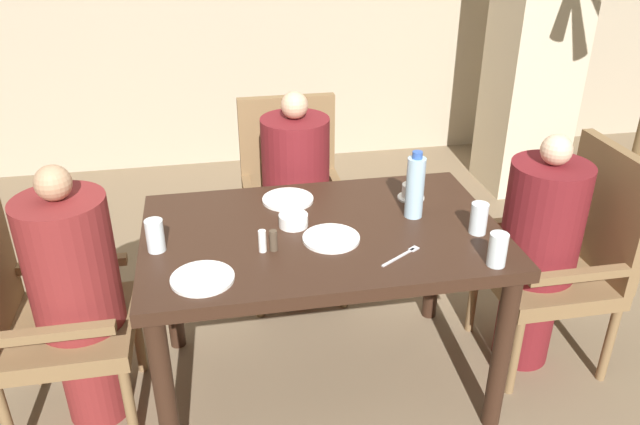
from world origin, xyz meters
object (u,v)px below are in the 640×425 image
chair_far_side (292,192)px  glass_tall_far (155,236)px  diner_in_left_chair (78,297)px  plate_dessert_center (202,278)px  diner_in_far_chair (296,198)px  chair_right_side (569,254)px  bowl_small (293,220)px  glass_tall_mid (479,218)px  chair_left_side (37,309)px  diner_in_right_chair (537,252)px  teacup_with_saucer (411,192)px  plate_main_left (288,199)px  plate_main_right (331,238)px  glass_tall_near (498,250)px  water_bottle (415,187)px

chair_far_side → glass_tall_far: (-0.61, -0.85, 0.29)m
diner_in_left_chair → plate_dessert_center: size_ratio=5.11×
diner_in_far_chair → chair_far_side: bearing=90.0°
chair_right_side → glass_tall_far: 1.69m
bowl_small → glass_tall_mid: size_ratio=0.94×
chair_left_side → bowl_small: 0.99m
diner_in_right_chair → glass_tall_mid: bearing=-159.4°
teacup_with_saucer → chair_far_side: bearing=123.7°
diner_in_right_chair → bowl_small: diner_in_right_chair is taller
chair_far_side → bowl_small: (-0.10, -0.76, 0.25)m
plate_main_left → bowl_small: bearing=-92.4°
diner_in_far_chair → diner_in_right_chair: 1.13m
chair_far_side → chair_right_side: 1.34m
chair_right_side → diner_in_right_chair: diner_in_right_chair is taller
plate_main_right → bowl_small: (-0.12, 0.13, 0.02)m
diner_in_left_chair → glass_tall_mid: bearing=-5.1°
plate_main_right → plate_dessert_center: 0.50m
plate_main_left → glass_tall_near: 0.88m
plate_main_right → glass_tall_far: bearing=176.1°
diner_in_right_chair → plate_dessert_center: diner_in_right_chair is taller
water_bottle → chair_right_side: bearing=-3.5°
chair_right_side → plate_main_left: chair_right_side is taller
diner_in_far_chair → plate_dessert_center: diner_in_far_chair is taller
diner_in_left_chair → teacup_with_saucer: diner_in_left_chair is taller
diner_in_left_chair → diner_in_far_chair: 1.13m
diner_in_left_chair → diner_in_right_chair: (1.83, -0.00, -0.01)m
chair_left_side → plate_dessert_center: (0.61, -0.27, 0.23)m
chair_right_side → glass_tall_far: (-1.67, -0.04, 0.29)m
diner_in_far_chair → glass_tall_near: (0.54, -1.02, 0.25)m
plate_main_left → water_bottle: bearing=-25.6°
chair_left_side → diner_in_right_chair: (1.98, 0.00, 0.03)m
chair_far_side → glass_tall_near: size_ratio=8.21×
diner_in_right_chair → glass_tall_mid: size_ratio=8.88×
plate_main_left → diner_in_left_chair: bearing=-162.1°
plate_main_left → plate_dessert_center: (-0.36, -0.53, 0.00)m
glass_tall_mid → glass_tall_far: 1.17m
teacup_with_saucer → water_bottle: 0.18m
glass_tall_near → glass_tall_far: bearing=164.7°
plate_main_left → glass_tall_far: 0.60m
chair_far_side → diner_in_far_chair: diner_in_far_chair is taller
diner_in_left_chair → plate_main_left: diner_in_left_chair is taller
chair_far_side → glass_tall_near: 1.31m
bowl_small → glass_tall_far: bearing=-169.8°
plate_main_left → bowl_small: 0.22m
diner_in_right_chair → bowl_small: (-1.02, 0.05, 0.22)m
chair_right_side → plate_main_left: bearing=167.1°
plate_main_left → plate_main_right: bearing=-72.4°
diner_in_left_chair → plate_main_left: 0.89m
chair_right_side → glass_tall_far: bearing=-178.6°
teacup_with_saucer → glass_tall_mid: (0.15, -0.32, 0.03)m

